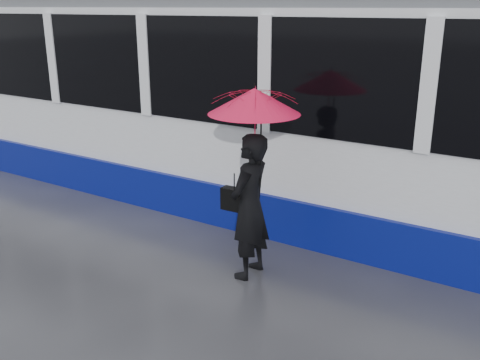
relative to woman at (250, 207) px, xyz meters
The scene contains 5 objects.
ground 0.89m from the woman, 91.41° to the right, with size 90.00×90.00×0.00m, color #2C2C31.
rails 2.40m from the woman, 90.16° to the left, with size 34.00×1.51×0.02m.
woman is the anchor object (origin of this frame).
umbrella 1.02m from the woman, ahead, with size 1.03×1.03×1.15m.
handbag 0.22m from the woman, behind, with size 0.31×0.14×0.44m.
Camera 1 is at (2.96, -4.59, 3.02)m, focal length 40.00 mm.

